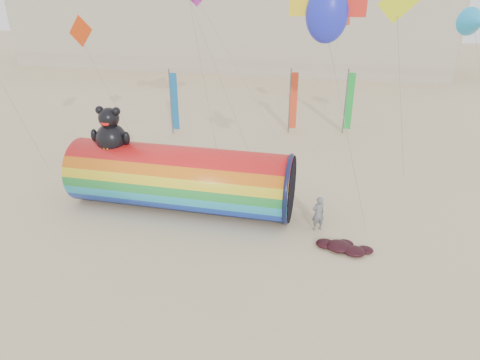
# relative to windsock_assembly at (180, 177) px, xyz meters

# --- Properties ---
(ground) EXTENTS (160.00, 160.00, 0.00)m
(ground) POSITION_rel_windsock_assembly_xyz_m (2.99, -2.39, -1.82)
(ground) COLOR #CCB58C
(ground) RESTS_ON ground
(windsock_assembly) EXTENTS (11.93, 3.63, 5.50)m
(windsock_assembly) POSITION_rel_windsock_assembly_xyz_m (0.00, 0.00, 0.00)
(windsock_assembly) COLOR red
(windsock_assembly) RESTS_ON ground
(kite_handler) EXTENTS (0.79, 0.71, 1.81)m
(kite_handler) POSITION_rel_windsock_assembly_xyz_m (7.40, -0.70, -0.92)
(kite_handler) COLOR slate
(kite_handler) RESTS_ON ground
(fabric_bundle) EXTENTS (2.62, 1.35, 0.41)m
(fabric_bundle) POSITION_rel_windsock_assembly_xyz_m (8.69, -2.28, -1.65)
(fabric_bundle) COLOR #380A12
(fabric_bundle) RESTS_ON ground
(festival_banners) EXTENTS (14.11, 3.28, 5.20)m
(festival_banners) POSITION_rel_windsock_assembly_xyz_m (2.72, 13.55, 0.81)
(festival_banners) COLOR #59595E
(festival_banners) RESTS_ON ground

